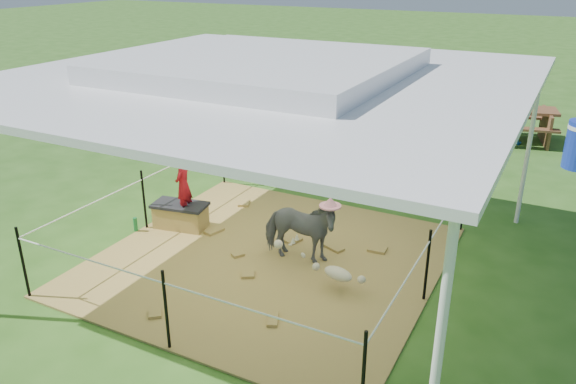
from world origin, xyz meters
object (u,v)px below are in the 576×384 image
at_px(woman, 183,179).
at_px(picnic_table_near, 512,124).
at_px(pony, 299,230).
at_px(green_bottle, 135,224).
at_px(straw_bale, 181,217).
at_px(foal, 338,272).
at_px(distant_person, 512,119).

xyz_separation_m(woman, picnic_table_near, (3.95, 7.55, -0.48)).
relative_size(woman, pony, 0.86).
distance_m(woman, green_bottle, 1.08).
bearing_deg(green_bottle, straw_bale, 39.29).
xyz_separation_m(straw_bale, green_bottle, (-0.55, -0.45, -0.07)).
distance_m(pony, picnic_table_near, 7.89).
height_order(foal, picnic_table_near, picnic_table_near).
xyz_separation_m(straw_bale, picnic_table_near, (4.05, 7.55, 0.19)).
relative_size(pony, foal, 1.12).
relative_size(foal, picnic_table_near, 0.52).
relative_size(straw_bale, woman, 0.83).
xyz_separation_m(pony, foal, (0.80, -0.48, -0.20)).
bearing_deg(pony, distant_person, -20.91).
xyz_separation_m(straw_bale, pony, (2.17, -0.11, 0.29)).
bearing_deg(straw_bale, distant_person, 60.99).
relative_size(foal, distant_person, 0.86).
distance_m(pony, foal, 0.95).
relative_size(green_bottle, foal, 0.22).
relative_size(straw_bale, picnic_table_near, 0.42).
xyz_separation_m(pony, picnic_table_near, (1.87, 7.66, -0.11)).
xyz_separation_m(green_bottle, picnic_table_near, (4.60, 8.00, 0.26)).
relative_size(straw_bale, foal, 0.81).
height_order(woman, picnic_table_near, woman).
distance_m(green_bottle, foal, 3.53).
xyz_separation_m(foal, distant_person, (1.09, 7.91, 0.28)).
bearing_deg(woman, distant_person, 141.38).
bearing_deg(distant_person, picnic_table_near, -93.19).
bearing_deg(distant_person, woman, 55.27).
bearing_deg(woman, pony, 76.76).
relative_size(pony, distant_person, 0.96).
bearing_deg(straw_bale, woman, 0.00).
distance_m(woman, foal, 2.98).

